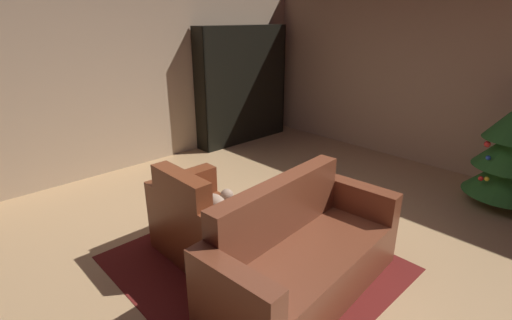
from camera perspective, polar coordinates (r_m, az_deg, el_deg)
ground_plane at (r=3.95m, az=3.24°, el=-13.00°), size 8.13×8.13×0.00m
wall_back at (r=6.29m, az=25.96°, el=11.04°), size 6.33×0.06×2.68m
wall_left at (r=5.94m, az=-19.44°, el=11.47°), size 0.06×6.89×2.68m
area_rug at (r=3.71m, az=-0.19°, el=-15.43°), size 2.33×2.20×0.01m
bookshelf_unit at (r=7.01m, az=-1.21°, el=11.17°), size 0.33×1.89×2.07m
armchair_red at (r=3.68m, az=-7.47°, el=-9.72°), size 1.06×0.75×0.95m
couch_red at (r=3.25m, az=6.92°, el=-14.48°), size 0.93×1.92×0.95m
coffee_table at (r=3.48m, az=0.32°, el=-10.82°), size 0.64×0.64×0.41m
book_stack_on_table at (r=3.38m, az=0.42°, el=-10.14°), size 0.21×0.17×0.09m
bottle_on_table at (r=3.25m, az=0.04°, el=-10.03°), size 0.07×0.07×0.30m
decorated_tree at (r=5.40m, az=34.46°, el=0.84°), size 0.91×0.91×1.32m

